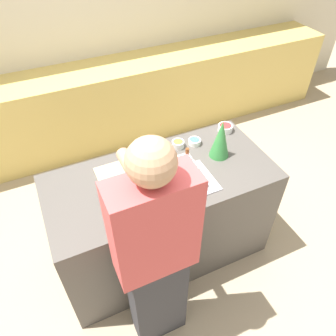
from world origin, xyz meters
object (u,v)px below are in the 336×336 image
Objects in this scene: candy_bowl_beside_tree at (178,144)px; person at (155,257)px; baking_tray at (183,183)px; candy_bowl_center_rear at (195,142)px; gingerbread_house at (183,173)px; decorative_tree at (221,139)px; cookbook at (110,171)px; candy_bowl_front_corner at (147,160)px; candy_bowl_far_right at (163,150)px; mug at (115,194)px; candy_bowl_far_left at (225,128)px.

person is (-0.55, -0.83, -0.04)m from candy_bowl_beside_tree.
candy_bowl_center_rear reaches higher than baking_tray.
gingerbread_house is 0.62m from person.
baking_tray is 0.45m from decorative_tree.
cookbook is (-0.42, 0.33, 0.01)m from baking_tray.
candy_bowl_center_rear is at bearing -9.33° from candy_bowl_beside_tree.
person is (-0.26, -0.75, -0.04)m from candy_bowl_front_corner.
cookbook is (-0.28, 0.02, -0.02)m from candy_bowl_front_corner.
baking_tray is at bearing -111.53° from candy_bowl_beside_tree.
candy_bowl_center_rear is (0.29, 0.36, -0.08)m from gingerbread_house.
decorative_tree is 3.27× the size of candy_bowl_front_corner.
candy_bowl_front_corner is at bearing -172.30° from candy_bowl_center_rear.
decorative_tree reaches higher than baking_tray.
decorative_tree is 0.45m from candy_bowl_far_right.
decorative_tree is 2.43× the size of candy_bowl_far_right.
decorative_tree is at bearing -62.31° from candy_bowl_center_rear.
baking_tray is at bearing -128.44° from candy_bowl_center_rear.
candy_bowl_center_rear is (0.43, 0.06, -0.01)m from candy_bowl_front_corner.
candy_bowl_beside_tree reaches higher than candy_bowl_center_rear.
candy_bowl_center_rear is 1.04× the size of mug.
candy_bowl_front_corner reaches higher than baking_tray.
cookbook is 0.12× the size of person.
mug is at bearing 97.61° from person.
candy_bowl_far_left is (0.21, 0.25, -0.13)m from decorative_tree.
candy_bowl_far_right is 0.92m from person.
candy_bowl_far_left is 0.76m from candy_bowl_front_corner.
person is at bearing -130.28° from candy_bowl_center_rear.
decorative_tree is (0.39, 0.16, 0.05)m from gingerbread_house.
gingerbread_house is at bearing -128.43° from candy_bowl_center_rear.
candy_bowl_center_rear is at bearing 51.57° from gingerbread_house.
decorative_tree reaches higher than candy_bowl_far_left.
candy_bowl_far_left is 1.13m from mug.
candy_bowl_far_right is (-0.38, 0.20, -0.13)m from decorative_tree.
candy_bowl_center_rear is at bearing 117.69° from decorative_tree.
mug is (-0.62, -0.32, 0.01)m from candy_bowl_beside_tree.
candy_bowl_far_right reaches higher than candy_bowl_center_rear.
decorative_tree is 1.02m from person.
candy_bowl_far_left reaches higher than baking_tray.
person is at bearing -131.69° from gingerbread_house.
mug is at bearing -143.90° from candy_bowl_front_corner.
candy_bowl_beside_tree is 0.98× the size of candy_bowl_center_rear.
candy_bowl_front_corner is 0.31m from candy_bowl_beside_tree.
candy_bowl_far_right is at bearing 5.41° from cookbook.
candy_bowl_beside_tree is at bearing -176.55° from candy_bowl_far_left.
gingerbread_house is at bearing -111.49° from candy_bowl_beside_tree.
candy_bowl_center_rear is (-0.32, -0.05, -0.01)m from candy_bowl_far_left.
gingerbread_house is at bearing 35.47° from baking_tray.
mug reaches higher than candy_bowl_far_right.
candy_bowl_far_left is 1.33m from person.
cookbook is at bearing -174.59° from candy_bowl_far_right.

